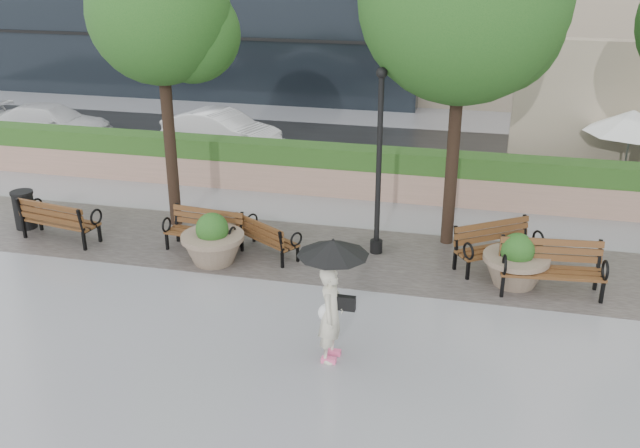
% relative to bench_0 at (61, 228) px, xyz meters
% --- Properties ---
extents(ground, '(100.00, 100.00, 0.00)m').
position_rel_bench_0_xyz_m(ground, '(5.70, -2.29, -0.30)').
color(ground, gray).
rests_on(ground, ground).
extents(cobble_strip, '(28.00, 3.20, 0.01)m').
position_rel_bench_0_xyz_m(cobble_strip, '(5.70, 0.71, -0.30)').
color(cobble_strip, '#383330').
rests_on(cobble_strip, ground).
extents(hedge_wall, '(24.00, 0.80, 1.35)m').
position_rel_bench_0_xyz_m(hedge_wall, '(5.70, 4.71, 0.36)').
color(hedge_wall, '#A67E6B').
rests_on(hedge_wall, ground).
extents(asphalt_street, '(40.00, 7.00, 0.00)m').
position_rel_bench_0_xyz_m(asphalt_street, '(5.70, 8.71, -0.30)').
color(asphalt_street, black).
rests_on(asphalt_street, ground).
extents(bench_0, '(1.98, 1.07, 1.01)m').
position_rel_bench_0_xyz_m(bench_0, '(0.00, 0.00, 0.00)').
color(bench_0, brown).
rests_on(bench_0, ground).
extents(bench_1, '(1.81, 0.88, 0.93)m').
position_rel_bench_0_xyz_m(bench_1, '(3.49, 0.23, -0.02)').
color(bench_1, brown).
rests_on(bench_1, ground).
extents(bench_2, '(1.69, 1.40, 0.86)m').
position_rel_bench_0_xyz_m(bench_2, '(4.95, 0.34, -0.04)').
color(bench_2, brown).
rests_on(bench_2, ground).
extents(bench_3, '(1.92, 1.65, 0.99)m').
position_rel_bench_0_xyz_m(bench_3, '(9.96, 0.82, -0.01)').
color(bench_3, brown).
rests_on(bench_3, ground).
extents(bench_4, '(2.07, 0.99, 1.08)m').
position_rel_bench_0_xyz_m(bench_4, '(11.01, -0.14, 0.02)').
color(bench_4, brown).
rests_on(bench_4, ground).
extents(planter_left, '(1.38, 1.38, 1.15)m').
position_rel_bench_0_xyz_m(planter_left, '(3.93, -0.32, 0.15)').
color(planter_left, '#7F6B56').
rests_on(planter_left, ground).
extents(planter_right, '(1.34, 1.34, 1.13)m').
position_rel_bench_0_xyz_m(planter_right, '(10.33, 0.11, 0.14)').
color(planter_right, '#7F6B56').
rests_on(planter_right, ground).
extents(trash_bin, '(0.54, 0.54, 0.90)m').
position_rel_bench_0_xyz_m(trash_bin, '(-1.28, 0.48, 0.15)').
color(trash_bin, black).
rests_on(trash_bin, ground).
extents(lamppost, '(0.28, 0.28, 4.18)m').
position_rel_bench_0_xyz_m(lamppost, '(7.32, 1.01, 1.54)').
color(lamppost, black).
rests_on(lamppost, ground).
extents(tree_0, '(3.33, 3.22, 6.69)m').
position_rel_bench_0_xyz_m(tree_0, '(2.35, 1.66, 4.64)').
color(tree_0, black).
rests_on(tree_0, ground).
extents(tree_1, '(4.40, 4.40, 7.69)m').
position_rel_bench_0_xyz_m(tree_1, '(8.98, 2.04, 5.05)').
color(tree_1, black).
rests_on(tree_1, ground).
extents(patio_umb_white, '(2.50, 2.50, 2.30)m').
position_rel_bench_0_xyz_m(patio_umb_white, '(13.34, 6.67, 1.69)').
color(patio_umb_white, black).
rests_on(patio_umb_white, ground).
extents(car_left, '(4.33, 1.95, 1.23)m').
position_rel_bench_0_xyz_m(car_left, '(-5.17, 7.81, 0.32)').
color(car_left, silver).
rests_on(car_left, ground).
extents(car_right, '(4.24, 2.29, 1.33)m').
position_rel_bench_0_xyz_m(car_right, '(1.03, 7.95, 0.36)').
color(car_right, silver).
rests_on(car_right, ground).
extents(pedestrian, '(1.18, 1.18, 2.17)m').
position_rel_bench_0_xyz_m(pedestrian, '(7.26, -3.43, 1.02)').
color(pedestrian, beige).
rests_on(pedestrian, ground).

